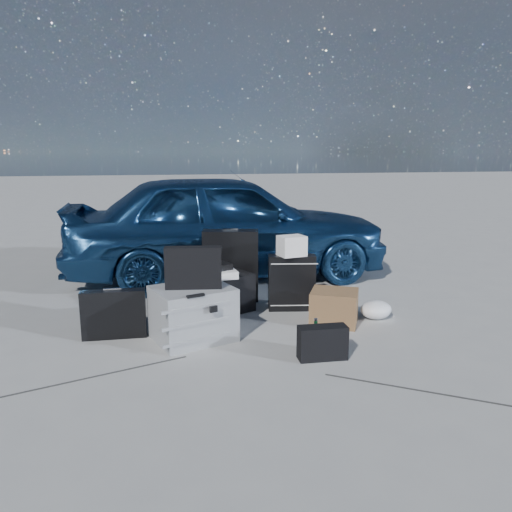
{
  "coord_description": "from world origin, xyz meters",
  "views": [
    {
      "loc": [
        -0.91,
        -3.72,
        1.49
      ],
      "look_at": [
        0.11,
        0.85,
        0.51
      ],
      "focal_mm": 35.0,
      "sensor_mm": 36.0,
      "label": 1
    }
  ],
  "objects": [
    {
      "name": "ground",
      "position": [
        0.0,
        0.0,
        0.0
      ],
      "size": [
        60.0,
        60.0,
        0.0
      ],
      "primitive_type": "plane",
      "color": "#A5A4A1",
      "rests_on": "ground"
    },
    {
      "name": "flat_box_black",
      "position": [
        -0.3,
        0.7,
        0.46
      ],
      "size": [
        0.31,
        0.28,
        0.06
      ],
      "primitive_type": "cube",
      "rotation": [
        0.0,
        0.0,
        0.42
      ],
      "color": "black",
      "rests_on": "flat_box_white"
    },
    {
      "name": "duffel_bag",
      "position": [
        -0.3,
        0.71,
        0.18
      ],
      "size": [
        0.78,
        0.59,
        0.36
      ],
      "primitive_type": "cube",
      "rotation": [
        0.0,
        0.0,
        0.44
      ],
      "color": "black",
      "rests_on": "ground"
    },
    {
      "name": "green_bottle",
      "position": [
        0.3,
        -0.38,
        0.13
      ],
      "size": [
        0.07,
        0.07,
        0.26
      ],
      "primitive_type": "cylinder",
      "rotation": [
        0.0,
        0.0,
        -0.05
      ],
      "color": "black",
      "rests_on": "ground"
    },
    {
      "name": "suitcase_right",
      "position": [
        0.43,
        0.7,
        0.27
      ],
      "size": [
        0.46,
        0.24,
        0.53
      ],
      "primitive_type": "cube",
      "rotation": [
        0.0,
        0.0,
        -0.19
      ],
      "color": "black",
      "rests_on": "ground"
    },
    {
      "name": "car",
      "position": [
        0.04,
        2.1,
        0.64
      ],
      "size": [
        3.76,
        1.55,
        1.28
      ],
      "primitive_type": "imported",
      "rotation": [
        0.0,
        0.0,
        1.58
      ],
      "color": "#214E83",
      "rests_on": "ground"
    },
    {
      "name": "white_carton",
      "position": [
        0.42,
        0.69,
        0.63
      ],
      "size": [
        0.27,
        0.23,
        0.19
      ],
      "primitive_type": "cube",
      "rotation": [
        0.0,
        0.0,
        0.19
      ],
      "color": "white",
      "rests_on": "suitcase_right"
    },
    {
      "name": "pelican_case",
      "position": [
        -0.57,
        0.12,
        0.22
      ],
      "size": [
        0.71,
        0.64,
        0.43
      ],
      "primitive_type": "cube",
      "rotation": [
        0.0,
        0.0,
        0.31
      ],
      "color": "#9EA0A3",
      "rests_on": "ground"
    },
    {
      "name": "suitcase_left",
      "position": [
        -0.08,
        1.14,
        0.36
      ],
      "size": [
        0.58,
        0.31,
        0.72
      ],
      "primitive_type": "cube",
      "rotation": [
        0.0,
        0.0,
        -0.22
      ],
      "color": "black",
      "rests_on": "ground"
    },
    {
      "name": "messenger_bag",
      "position": [
        0.31,
        -0.48,
        0.12
      ],
      "size": [
        0.36,
        0.15,
        0.25
      ],
      "primitive_type": "cube",
      "rotation": [
        0.0,
        0.0,
        -0.05
      ],
      "color": "black",
      "rests_on": "ground"
    },
    {
      "name": "briefcase",
      "position": [
        -1.19,
        0.3,
        0.2
      ],
      "size": [
        0.51,
        0.13,
        0.4
      ],
      "primitive_type": "cube",
      "rotation": [
        0.0,
        0.0,
        -0.04
      ],
      "color": "black",
      "rests_on": "ground"
    },
    {
      "name": "cardboard_box",
      "position": [
        0.68,
        0.23,
        0.15
      ],
      "size": [
        0.51,
        0.49,
        0.3
      ],
      "primitive_type": "cube",
      "rotation": [
        0.0,
        0.0,
        -0.47
      ],
      "color": "brown",
      "rests_on": "ground"
    },
    {
      "name": "plastic_bag",
      "position": [
        1.1,
        0.27,
        0.08
      ],
      "size": [
        0.35,
        0.32,
        0.16
      ],
      "primitive_type": "ellipsoid",
      "rotation": [
        0.0,
        0.0,
        0.27
      ],
      "color": "white",
      "rests_on": "ground"
    },
    {
      "name": "laptop_bag",
      "position": [
        -0.56,
        0.11,
        0.6
      ],
      "size": [
        0.45,
        0.17,
        0.33
      ],
      "primitive_type": "cube",
      "rotation": [
        0.0,
        0.0,
        -0.15
      ],
      "color": "black",
      "rests_on": "pelican_case"
    },
    {
      "name": "flat_box_white",
      "position": [
        -0.31,
        0.7,
        0.39
      ],
      "size": [
        0.41,
        0.32,
        0.07
      ],
      "primitive_type": "cube",
      "rotation": [
        0.0,
        0.0,
        0.08
      ],
      "color": "white",
      "rests_on": "duffel_bag"
    }
  ]
}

